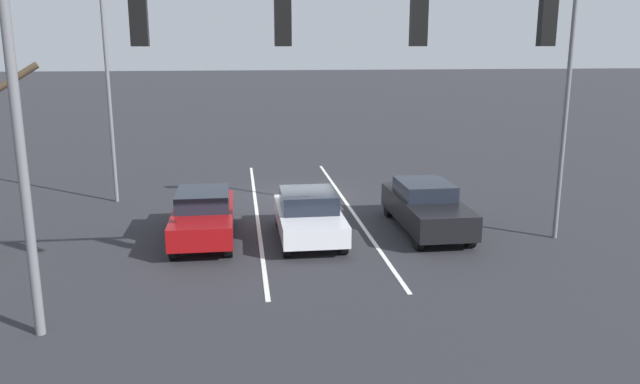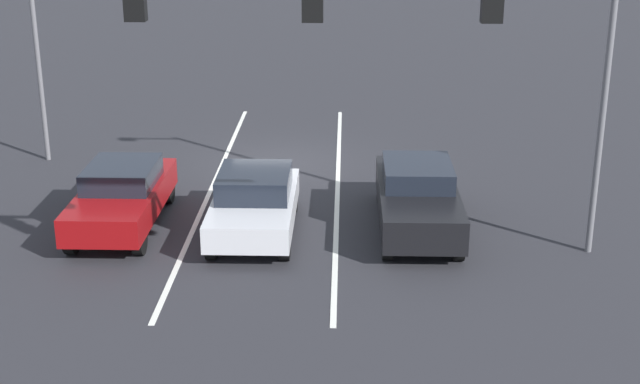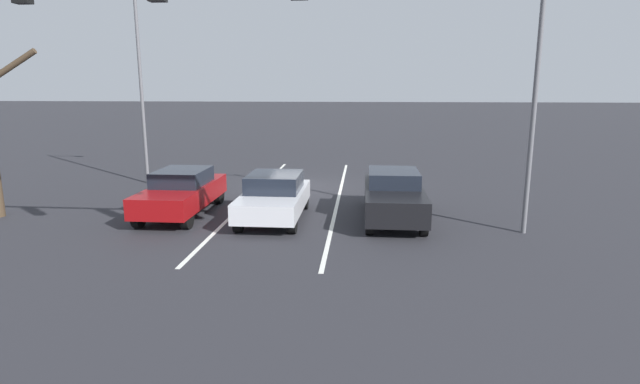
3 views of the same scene
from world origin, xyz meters
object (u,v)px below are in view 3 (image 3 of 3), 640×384
object	(u,v)px
car_maroon_rightlane_front	(182,191)
car_black_leftlane_front	(393,195)
street_lamp_right_shoulder	(145,69)
car_silver_midlane_front	(274,196)
street_lamp_left_shoulder	(532,44)
traffic_signal_gantry	(120,14)

from	to	relation	value
car_maroon_rightlane_front	car_black_leftlane_front	xyz separation A→B (m)	(-6.88, -0.05, 0.01)
car_maroon_rightlane_front	street_lamp_right_shoulder	world-z (taller)	street_lamp_right_shoulder
street_lamp_right_shoulder	car_maroon_rightlane_front	bearing A→B (deg)	122.19
car_silver_midlane_front	street_lamp_left_shoulder	world-z (taller)	street_lamp_left_shoulder
car_maroon_rightlane_front	street_lamp_right_shoulder	xyz separation A→B (m)	(3.24, -5.15, 4.08)
car_silver_midlane_front	street_lamp_right_shoulder	bearing A→B (deg)	-40.85
traffic_signal_gantry	street_lamp_right_shoulder	xyz separation A→B (m)	(4.50, -11.09, -0.63)
street_lamp_right_shoulder	street_lamp_left_shoulder	bearing A→B (deg)	154.84
traffic_signal_gantry	car_silver_midlane_front	bearing A→B (deg)	-108.55
car_silver_midlane_front	street_lamp_left_shoulder	size ratio (longest dim) A/B	0.45
car_maroon_rightlane_front	street_lamp_right_shoulder	bearing A→B (deg)	-57.81
car_black_leftlane_front	street_lamp_right_shoulder	distance (m)	12.04
car_maroon_rightlane_front	car_black_leftlane_front	bearing A→B (deg)	-179.55
car_maroon_rightlane_front	car_silver_midlane_front	bearing A→B (deg)	173.44
street_lamp_left_shoulder	car_maroon_rightlane_front	bearing A→B (deg)	-6.80
car_black_leftlane_front	street_lamp_left_shoulder	world-z (taller)	street_lamp_left_shoulder
car_black_leftlane_front	street_lamp_left_shoulder	bearing A→B (deg)	159.65
car_maroon_rightlane_front	traffic_signal_gantry	world-z (taller)	traffic_signal_gantry
car_maroon_rightlane_front	traffic_signal_gantry	bearing A→B (deg)	101.95
car_black_leftlane_front	traffic_signal_gantry	world-z (taller)	traffic_signal_gantry
car_silver_midlane_front	traffic_signal_gantry	world-z (taller)	traffic_signal_gantry
traffic_signal_gantry	car_black_leftlane_front	bearing A→B (deg)	-133.17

